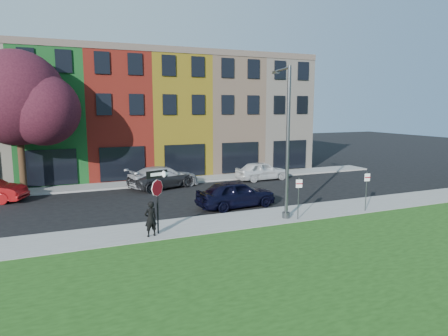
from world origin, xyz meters
name	(u,v)px	position (x,y,z in m)	size (l,w,h in m)	color
ground	(292,236)	(0.00, 0.00, 0.00)	(120.00, 120.00, 0.00)	black
sidewalk_near	(294,214)	(2.00, 3.00, 0.06)	(40.00, 3.00, 0.12)	gray
sidewalk_far	(152,183)	(-3.00, 15.00, 0.06)	(40.00, 2.40, 0.12)	gray
rowhouse_block	(141,116)	(-2.50, 21.18, 4.99)	(30.00, 10.12, 10.00)	beige
stop_sign	(157,189)	(-5.60, 2.40, 2.19)	(1.02, 0.31, 2.90)	black
man	(151,219)	(-5.99, 2.15, 0.92)	(0.65, 0.50, 1.59)	black
sedan_near	(236,194)	(-0.14, 5.84, 0.80)	(4.86, 2.31, 1.61)	black
parked_car_silver	(164,177)	(-2.56, 13.22, 0.77)	(5.65, 3.29, 1.54)	#B3B4B8
parked_car_dark	(163,178)	(-2.67, 13.06, 0.69)	(5.48, 3.87, 1.39)	black
parked_car_white	(262,171)	(5.49, 13.06, 0.74)	(4.44, 1.96, 1.49)	silver
street_lamp	(286,143)	(1.16, 2.58, 4.00)	(0.82, 2.55, 7.70)	#474A4C
parking_sign_a	(299,193)	(1.56, 1.93, 1.47)	(0.31, 0.14, 2.15)	#474A4C
parking_sign_b	(367,187)	(5.94, 1.89, 1.48)	(0.32, 0.11, 2.18)	#474A4C
tree_purple	(19,100)	(-11.68, 14.71, 6.23)	(7.42, 6.49, 9.37)	black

